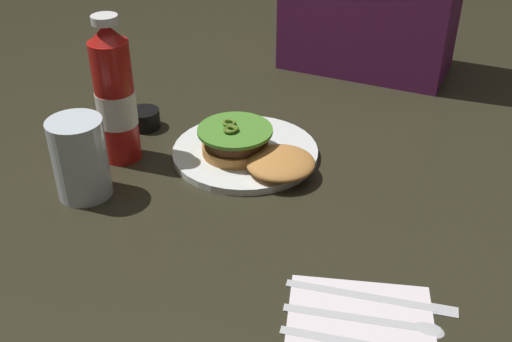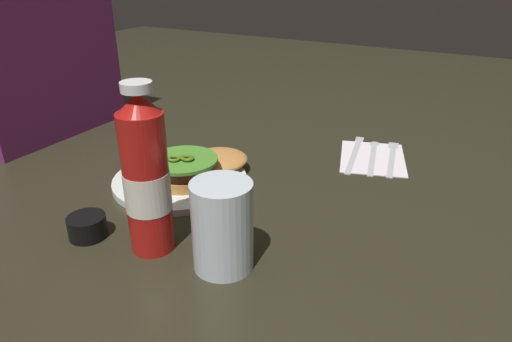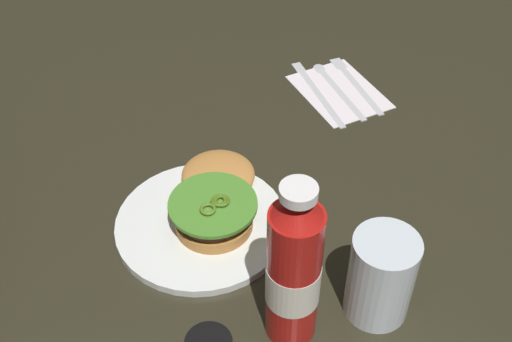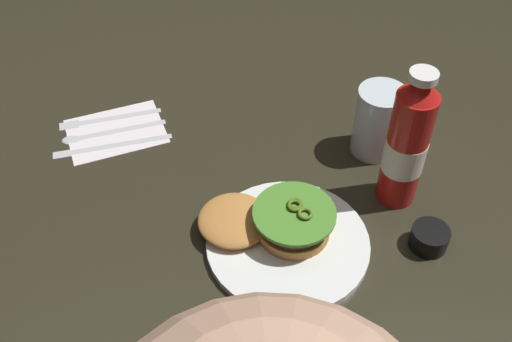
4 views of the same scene
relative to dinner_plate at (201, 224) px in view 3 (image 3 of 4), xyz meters
name	(u,v)px [view 3 (image 3 of 4)]	position (x,y,z in m)	size (l,w,h in m)	color
ground_plane	(239,197)	(0.05, -0.06, -0.01)	(3.00, 3.00, 0.00)	#2A281A
dinner_plate	(201,224)	(0.00, 0.00, 0.00)	(0.25, 0.25, 0.01)	white
burger_sandwich	(215,199)	(0.02, -0.02, 0.03)	(0.21, 0.14, 0.05)	#BD7D3B
ketchup_bottle	(294,271)	(-0.19, -0.09, 0.11)	(0.07, 0.07, 0.25)	#B41814
water_glass	(381,276)	(-0.18, -0.21, 0.06)	(0.08, 0.08, 0.13)	silver
napkin	(339,91)	(0.29, -0.29, 0.00)	(0.17, 0.13, 0.00)	white
fork_utensil	(353,79)	(0.32, -0.32, 0.00)	(0.19, 0.05, 0.00)	silver
spoon_utensil	(332,81)	(0.32, -0.28, 0.00)	(0.19, 0.06, 0.00)	silver
butter_knife	(315,88)	(0.30, -0.24, 0.00)	(0.21, 0.05, 0.00)	silver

